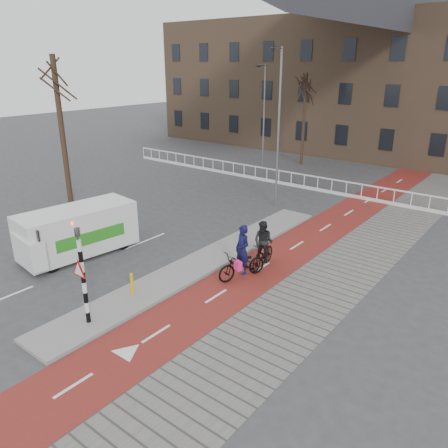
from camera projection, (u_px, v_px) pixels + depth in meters
The scene contains 15 objects.
ground at pixel (147, 306), 15.39m from camera, with size 120.00×120.00×0.00m, color #38383A.
bike_lane at pixel (316, 233), 21.89m from camera, with size 2.50×60.00×0.01m, color maroon.
sidewalk at pixel (371, 247), 20.27m from camera, with size 3.00×60.00×0.01m, color slate.
curb_island at pixel (206, 261), 18.72m from camera, with size 1.80×16.00×0.12m, color gray.
traffic_signal at pixel (82, 270), 13.55m from camera, with size 0.80×0.80×3.68m.
bollard at pixel (132, 284), 15.79m from camera, with size 0.12×0.12×0.82m, color gold.
cyclist_near at pixel (242, 261), 17.08m from camera, with size 1.43×2.28×2.21m.
cyclist_far at pixel (263, 248), 18.01m from camera, with size 0.94×1.93×2.01m.
van at pixel (78, 230), 19.15m from camera, with size 2.58×5.17×2.13m.
railing at pixel (279, 179), 30.71m from camera, with size 28.00×0.10×0.99m.
townhouse_row at pixel (392, 65), 38.00m from camera, with size 46.00×10.00×15.90m.
tree_left at pixel (62, 133), 25.18m from camera, with size 0.31×0.31×8.50m, color black.
tree_mid at pixel (304, 120), 35.45m from camera, with size 0.24×0.24×7.26m, color black.
streetlight_near at pixel (278, 131), 24.45m from camera, with size 0.12×0.12×8.84m, color slate.
streetlight_left at pixel (264, 119), 33.70m from camera, with size 0.12×0.12×7.93m, color slate.
Camera 1 is at (10.41, -8.89, 8.06)m, focal length 35.00 mm.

